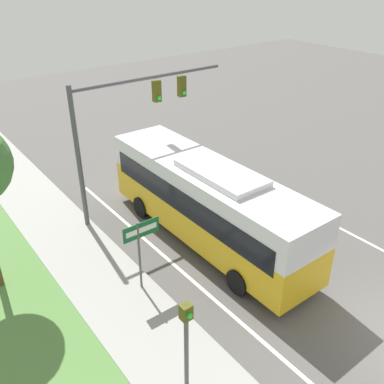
{
  "coord_description": "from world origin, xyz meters",
  "views": [
    {
      "loc": [
        -10.93,
        -3.62,
        10.28
      ],
      "look_at": [
        -1.53,
        8.74,
        1.8
      ],
      "focal_mm": 40.0,
      "sensor_mm": 36.0,
      "label": 1
    }
  ],
  "objects_px": {
    "street_sign": "(141,242)",
    "signal_gantry": "(126,117)",
    "bus": "(207,199)",
    "pedestrian_signal": "(186,334)"
  },
  "relations": [
    {
      "from": "signal_gantry",
      "to": "pedestrian_signal",
      "type": "distance_m",
      "value": 10.08
    },
    {
      "from": "bus",
      "to": "street_sign",
      "type": "height_order",
      "value": "bus"
    },
    {
      "from": "bus",
      "to": "pedestrian_signal",
      "type": "height_order",
      "value": "bus"
    },
    {
      "from": "signal_gantry",
      "to": "pedestrian_signal",
      "type": "relative_size",
      "value": 2.45
    },
    {
      "from": "pedestrian_signal",
      "to": "street_sign",
      "type": "xyz_separation_m",
      "value": [
        1.17,
        4.14,
        -0.03
      ]
    },
    {
      "from": "bus",
      "to": "pedestrian_signal",
      "type": "distance_m",
      "value": 7.09
    },
    {
      "from": "street_sign",
      "to": "pedestrian_signal",
      "type": "bearing_deg",
      "value": -105.83
    },
    {
      "from": "bus",
      "to": "street_sign",
      "type": "distance_m",
      "value": 3.82
    },
    {
      "from": "street_sign",
      "to": "signal_gantry",
      "type": "bearing_deg",
      "value": 63.47
    },
    {
      "from": "bus",
      "to": "street_sign",
      "type": "xyz_separation_m",
      "value": [
        -3.68,
        -1.01,
        0.09
      ]
    }
  ]
}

